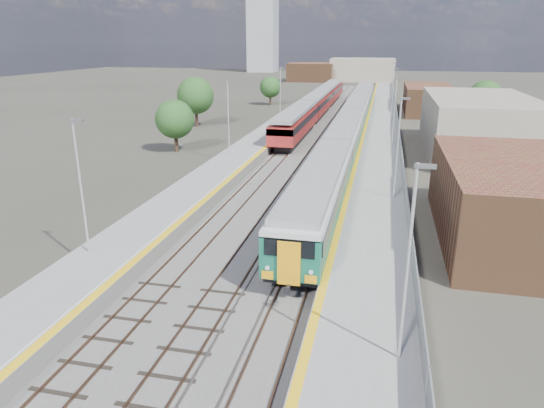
% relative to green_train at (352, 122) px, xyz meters
% --- Properties ---
extents(ground, '(320.00, 320.00, 0.00)m').
position_rel_green_train_xyz_m(ground, '(-1.50, 0.54, -2.39)').
color(ground, '#47443A').
rests_on(ground, ground).
extents(ballast_bed, '(10.50, 155.00, 0.06)m').
position_rel_green_train_xyz_m(ballast_bed, '(-3.75, 3.04, -2.36)').
color(ballast_bed, '#565451').
rests_on(ballast_bed, ground).
extents(tracks, '(8.96, 160.00, 0.17)m').
position_rel_green_train_xyz_m(tracks, '(-3.15, 4.72, -2.28)').
color(tracks, '#4C3323').
rests_on(tracks, ground).
extents(platform_right, '(4.70, 155.00, 8.52)m').
position_rel_green_train_xyz_m(platform_right, '(3.78, 3.03, -1.85)').
color(platform_right, slate).
rests_on(platform_right, ground).
extents(platform_left, '(4.30, 155.00, 8.52)m').
position_rel_green_train_xyz_m(platform_left, '(-10.55, 3.03, -1.87)').
color(platform_left, slate).
rests_on(platform_left, ground).
extents(buildings, '(72.00, 185.50, 40.00)m').
position_rel_green_train_xyz_m(buildings, '(-19.62, 89.14, 8.32)').
color(buildings, brown).
rests_on(buildings, ground).
extents(green_train, '(3.08, 85.57, 3.39)m').
position_rel_green_train_xyz_m(green_train, '(0.00, 0.00, 0.00)').
color(green_train, black).
rests_on(green_train, ground).
extents(red_train, '(3.08, 62.35, 3.89)m').
position_rel_green_train_xyz_m(red_train, '(-7.00, 19.18, -0.09)').
color(red_train, black).
rests_on(red_train, ground).
extents(tree_a, '(4.44, 4.44, 6.01)m').
position_rel_green_train_xyz_m(tree_a, '(-19.31, -11.82, 1.40)').
color(tree_a, '#382619').
rests_on(tree_a, ground).
extents(tree_b, '(5.41, 5.41, 7.33)m').
position_rel_green_train_xyz_m(tree_b, '(-23.36, 5.04, 2.23)').
color(tree_b, '#382619').
rests_on(tree_b, ground).
extents(tree_c, '(4.17, 4.17, 5.65)m').
position_rel_green_train_xyz_m(tree_c, '(-18.42, 32.83, 1.16)').
color(tree_c, '#382619').
rests_on(tree_c, ground).
extents(tree_d, '(5.02, 5.02, 6.81)m').
position_rel_green_train_xyz_m(tree_d, '(18.58, 15.30, 1.90)').
color(tree_d, '#382619').
rests_on(tree_d, ground).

